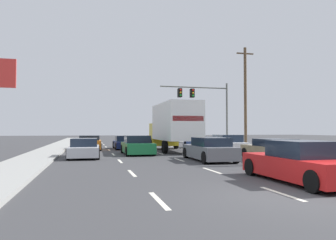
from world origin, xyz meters
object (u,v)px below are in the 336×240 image
object	(u,v)px
car_white	(227,145)
traffic_signal_mast	(200,99)
box_truck	(173,124)
car_red	(299,164)
car_silver	(84,149)
car_navy	(124,143)
car_green	(137,146)
utility_pole_mid	(245,96)
car_gray	(209,150)
car_blue	(199,143)
car_orange	(90,143)
car_tan	(273,150)

from	to	relation	value
car_white	traffic_signal_mast	size ratio (longest dim) A/B	0.55
box_truck	car_red	distance (m)	15.47
car_silver	car_navy	size ratio (longest dim) A/B	0.94
car_green	utility_pole_mid	distance (m)	13.98
car_gray	utility_pole_mid	world-z (taller)	utility_pole_mid
car_navy	car_blue	distance (m)	7.08
car_orange	car_white	xyz separation A→B (m)	(10.03, -6.23, 0.03)
car_silver	box_truck	size ratio (longest dim) A/B	0.49
car_navy	utility_pole_mid	xyz separation A→B (m)	(11.88, -0.63, 4.56)
car_green	car_navy	bearing A→B (deg)	91.48
car_silver	car_white	world-z (taller)	car_white
utility_pole_mid	car_green	bearing A→B (deg)	-152.20
car_orange	car_silver	distance (m)	7.85
car_blue	traffic_signal_mast	distance (m)	6.44
car_silver	utility_pole_mid	distance (m)	17.86
car_orange	car_silver	size ratio (longest dim) A/B	1.01
car_red	utility_pole_mid	world-z (taller)	utility_pole_mid
car_white	traffic_signal_mast	xyz separation A→B (m)	(1.76, 10.63, 4.54)
car_silver	car_white	size ratio (longest dim) A/B	1.00
car_silver	car_red	xyz separation A→B (m)	(7.06, -11.22, 0.06)
car_red	car_white	distance (m)	13.24
car_silver	car_green	size ratio (longest dim) A/B	1.01
car_gray	utility_pole_mid	size ratio (longest dim) A/B	0.47
car_orange	car_blue	xyz separation A→B (m)	(10.16, 0.24, -0.07)
car_silver	car_white	bearing A→B (deg)	8.86
car_navy	car_green	size ratio (longest dim) A/B	1.08
car_red	car_gray	bearing A→B (deg)	91.28
car_red	utility_pole_mid	distance (m)	21.40
traffic_signal_mast	car_navy	bearing A→B (deg)	-157.49
car_navy	car_blue	size ratio (longest dim) A/B	1.02
car_silver	car_tan	distance (m)	11.27
car_green	utility_pole_mid	size ratio (longest dim) A/B	0.42
car_orange	car_tan	distance (m)	15.89
car_white	car_gray	bearing A→B (deg)	-123.72
box_truck	car_white	bearing A→B (deg)	-36.41
car_green	car_tan	bearing A→B (deg)	-43.12
car_green	car_gray	world-z (taller)	car_green
car_gray	traffic_signal_mast	bearing A→B (deg)	71.74
box_truck	traffic_signal_mast	bearing A→B (deg)	56.99
car_silver	car_white	xyz separation A→B (m)	(10.35, 1.61, 0.07)
car_navy	car_red	distance (m)	20.19
car_navy	car_blue	world-z (taller)	car_navy
car_navy	car_tan	bearing A→B (deg)	-62.18
car_red	utility_pole_mid	size ratio (longest dim) A/B	0.46
car_blue	car_white	world-z (taller)	car_white
car_green	utility_pole_mid	world-z (taller)	utility_pole_mid
car_navy	traffic_signal_mast	xyz separation A→B (m)	(8.69, 3.60, 4.61)
car_silver	traffic_signal_mast	world-z (taller)	traffic_signal_mast
car_green	car_white	world-z (taller)	car_white
car_orange	traffic_signal_mast	bearing A→B (deg)	20.45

